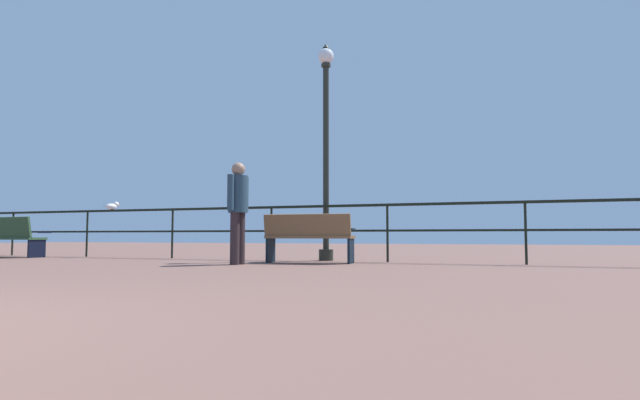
% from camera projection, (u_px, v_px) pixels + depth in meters
% --- Properties ---
extents(pier_railing, '(21.47, 0.05, 1.08)m').
position_uv_depth(pier_railing, '(327.00, 219.00, 10.07)').
color(pier_railing, black).
rests_on(pier_railing, ground_plane).
extents(bench_far_left, '(1.73, 0.70, 0.91)m').
position_uv_depth(bench_far_left, '(8.00, 235.00, 11.86)').
color(bench_far_left, '#2A4B2E').
rests_on(bench_far_left, ground_plane).
extents(bench_near_left, '(1.62, 0.74, 0.87)m').
position_uv_depth(bench_near_left, '(309.00, 235.00, 9.28)').
color(bench_near_left, brown).
rests_on(bench_near_left, ground_plane).
extents(lamppost_center, '(0.32, 0.32, 4.36)m').
position_uv_depth(lamppost_center, '(326.00, 138.00, 10.39)').
color(lamppost_center, black).
rests_on(lamppost_center, ground_plane).
extents(person_by_bench, '(0.33, 0.56, 1.74)m').
position_uv_depth(person_by_bench, '(238.00, 206.00, 8.88)').
color(person_by_bench, '#2C2123').
rests_on(person_by_bench, ground_plane).
extents(seagull_on_rail, '(0.22, 0.40, 0.19)m').
position_uv_depth(seagull_on_rail, '(112.00, 206.00, 11.96)').
color(seagull_on_rail, white).
rests_on(seagull_on_rail, pier_railing).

